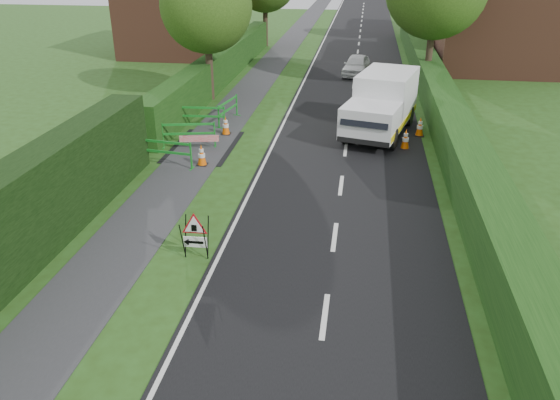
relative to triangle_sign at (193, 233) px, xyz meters
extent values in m
plane|color=#274614|center=(0.92, -2.88, -0.75)|extent=(120.00, 120.00, 0.00)
cube|color=black|center=(3.42, 32.12, -0.74)|extent=(6.00, 90.00, 0.02)
cube|color=#2D2D30|center=(-2.08, 32.12, -0.74)|extent=(2.00, 90.00, 0.02)
cube|color=#14380F|center=(-4.08, 19.12, -0.75)|extent=(1.00, 24.00, 1.80)
cube|color=#14380F|center=(7.42, 13.12, -0.75)|extent=(1.20, 50.00, 1.50)
cube|color=brown|center=(-9.08, 27.12, 2.00)|extent=(7.00, 7.00, 5.50)
cube|color=brown|center=(11.92, 25.12, 2.00)|extent=(7.00, 7.00, 5.50)
cube|color=brown|center=(12.92, 39.12, 2.00)|extent=(7.00, 7.00, 5.50)
cylinder|color=#2D2116|center=(-3.68, 15.12, 0.57)|extent=(0.36, 0.36, 2.62)
sphere|color=#254412|center=(-3.68, 15.12, 3.75)|extent=(4.40, 4.40, 4.40)
cylinder|color=#2D2116|center=(7.32, 19.12, 0.74)|extent=(0.36, 0.36, 2.97)
cylinder|color=#2D2116|center=(-3.68, 31.12, 0.65)|extent=(0.36, 0.36, 2.80)
cylinder|color=#2D2116|center=(7.32, 35.12, 0.48)|extent=(0.36, 0.36, 2.45)
cylinder|color=black|center=(-0.25, -0.12, -0.19)|extent=(0.04, 0.33, 1.07)
cylinder|color=black|center=(-0.26, 0.14, -0.19)|extent=(0.04, 0.33, 1.07)
cylinder|color=black|center=(0.33, -0.11, -0.19)|extent=(0.04, 0.33, 1.07)
cylinder|color=black|center=(0.32, 0.16, -0.19)|extent=(0.04, 0.33, 1.07)
cube|color=white|center=(0.04, 0.00, -0.26)|extent=(0.60, 0.03, 0.29)
cube|color=black|center=(0.04, -0.02, -0.26)|extent=(0.42, 0.02, 0.07)
cone|color=black|center=(-0.20, -0.02, -0.26)|extent=(0.14, 0.18, 0.17)
cube|color=black|center=(0.04, -0.02, 0.14)|extent=(0.14, 0.01, 0.17)
cube|color=silver|center=(4.92, 11.64, 0.67)|extent=(2.79, 3.70, 1.98)
cube|color=silver|center=(4.31, 9.22, 0.29)|extent=(2.50, 2.56, 1.21)
cube|color=black|center=(4.06, 8.22, 0.59)|extent=(1.80, 0.66, 0.55)
cube|color=yellow|center=(3.69, 10.96, -0.11)|extent=(1.25, 4.92, 0.25)
cube|color=yellow|center=(5.69, 10.46, -0.11)|extent=(1.25, 4.92, 0.25)
cube|color=black|center=(4.06, 8.23, -0.25)|extent=(1.98, 0.61, 0.20)
cylinder|color=black|center=(3.40, 9.39, -0.34)|extent=(0.44, 0.85, 0.82)
cylinder|color=black|center=(5.19, 8.94, -0.34)|extent=(0.44, 0.85, 0.82)
cylinder|color=black|center=(4.21, 12.59, -0.34)|extent=(0.44, 0.85, 0.82)
cylinder|color=black|center=(6.00, 12.14, -0.34)|extent=(0.44, 0.85, 0.82)
cube|color=black|center=(5.67, 9.07, -0.73)|extent=(0.38, 0.38, 0.04)
cone|color=#F45F07|center=(5.67, 9.07, -0.33)|extent=(0.32, 0.32, 0.75)
cylinder|color=white|center=(5.67, 9.07, -0.37)|extent=(0.25, 0.25, 0.14)
cylinder|color=white|center=(5.67, 9.07, -0.18)|extent=(0.17, 0.17, 0.10)
cube|color=black|center=(6.35, 10.75, -0.73)|extent=(0.38, 0.38, 0.04)
cone|color=#F45F07|center=(6.35, 10.75, -0.33)|extent=(0.32, 0.32, 0.75)
cylinder|color=white|center=(6.35, 10.75, -0.37)|extent=(0.25, 0.25, 0.14)
cylinder|color=white|center=(6.35, 10.75, -0.18)|extent=(0.17, 0.17, 0.10)
cube|color=black|center=(5.85, 13.72, -0.73)|extent=(0.38, 0.38, 0.04)
cone|color=#F45F07|center=(5.85, 13.72, -0.33)|extent=(0.32, 0.32, 0.75)
cylinder|color=white|center=(5.85, 13.72, -0.37)|extent=(0.25, 0.25, 0.14)
cylinder|color=white|center=(5.85, 13.72, -0.18)|extent=(0.17, 0.17, 0.10)
cube|color=black|center=(-1.60, 6.21, -0.73)|extent=(0.38, 0.38, 0.04)
cone|color=#F45F07|center=(-1.60, 6.21, -0.33)|extent=(0.32, 0.32, 0.75)
cylinder|color=white|center=(-1.60, 6.21, -0.37)|extent=(0.25, 0.25, 0.14)
cylinder|color=white|center=(-1.60, 6.21, -0.18)|extent=(0.17, 0.17, 0.10)
cube|color=black|center=(-1.58, 9.72, -0.73)|extent=(0.38, 0.38, 0.04)
cone|color=#F45F07|center=(-1.58, 9.72, -0.33)|extent=(0.32, 0.32, 0.75)
cylinder|color=white|center=(-1.58, 9.72, -0.37)|extent=(0.25, 0.25, 0.14)
cylinder|color=white|center=(-1.58, 9.72, -0.18)|extent=(0.17, 0.17, 0.10)
cube|color=#178123|center=(-3.83, 6.03, -0.25)|extent=(0.06, 0.06, 1.00)
cube|color=#178123|center=(-1.84, 5.77, -0.25)|extent=(0.06, 0.06, 1.00)
cube|color=#178123|center=(-2.84, 5.90, 0.17)|extent=(1.99, 0.31, 0.08)
cube|color=#178123|center=(-2.84, 5.90, -0.20)|extent=(1.99, 0.31, 0.08)
cube|color=#178123|center=(-3.83, 6.03, -0.73)|extent=(0.10, 0.35, 0.04)
cube|color=#178123|center=(-1.84, 5.77, -0.73)|extent=(0.10, 0.35, 0.04)
cube|color=#178123|center=(-3.59, 7.77, -0.25)|extent=(0.06, 0.06, 1.00)
cube|color=#178123|center=(-1.64, 8.22, -0.25)|extent=(0.06, 0.06, 1.00)
cube|color=#178123|center=(-2.62, 8.00, 0.17)|extent=(1.96, 0.49, 0.08)
cube|color=#178123|center=(-2.62, 8.00, -0.20)|extent=(1.96, 0.49, 0.08)
cube|color=#178123|center=(-3.59, 7.77, -0.73)|extent=(0.14, 0.35, 0.04)
cube|color=#178123|center=(-1.64, 8.22, -0.73)|extent=(0.14, 0.35, 0.04)
cube|color=#178123|center=(-3.79, 10.26, -0.25)|extent=(0.05, 0.05, 1.00)
cube|color=#178123|center=(-1.80, 10.40, -0.25)|extent=(0.05, 0.05, 1.00)
cube|color=#178123|center=(-2.80, 10.33, 0.17)|extent=(2.00, 0.19, 0.08)
cube|color=#178123|center=(-2.80, 10.33, -0.20)|extent=(2.00, 0.19, 0.08)
cube|color=#178123|center=(-3.79, 10.26, -0.73)|extent=(0.08, 0.35, 0.04)
cube|color=#178123|center=(-1.80, 10.40, -0.73)|extent=(0.08, 0.35, 0.04)
cube|color=#178123|center=(-2.06, 10.47, -0.25)|extent=(0.06, 0.06, 1.00)
cube|color=#178123|center=(-1.73, 12.44, -0.25)|extent=(0.06, 0.06, 1.00)
cube|color=#178123|center=(-1.90, 11.46, 0.17)|extent=(0.39, 1.98, 0.08)
cube|color=#178123|center=(-1.90, 11.46, -0.20)|extent=(0.39, 1.98, 0.08)
cube|color=#178123|center=(-2.06, 10.47, -0.73)|extent=(0.36, 0.12, 0.04)
cube|color=#178123|center=(-1.73, 12.44, -0.73)|extent=(0.36, 0.12, 0.04)
cube|color=red|center=(-2.14, 7.76, -0.75)|extent=(1.48, 0.34, 0.25)
imported|color=white|center=(3.47, 21.93, -0.16)|extent=(1.79, 3.57, 1.17)
camera|label=1|loc=(3.89, -11.36, 6.48)|focal=35.00mm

